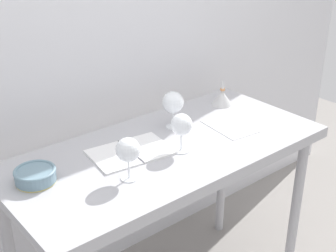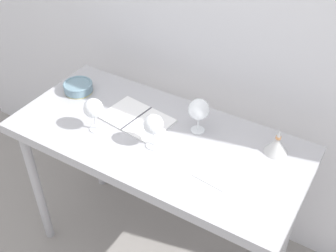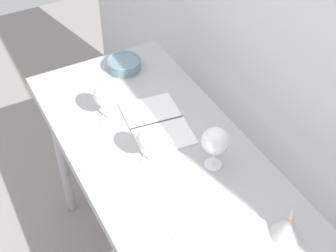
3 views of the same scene
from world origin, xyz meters
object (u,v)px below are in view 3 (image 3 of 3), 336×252
at_px(wine_glass_far_right, 215,142).
at_px(tasting_bowl, 124,64).
at_px(wine_glass_near_left, 105,96).
at_px(decanter_funnel, 288,226).
at_px(tasting_sheet_upper, 205,223).
at_px(open_notebook, 157,123).
at_px(wine_glass_near_center, 150,140).

relative_size(wine_glass_far_right, tasting_bowl, 1.12).
bearing_deg(wine_glass_near_left, decanter_funnel, 20.04).
xyz_separation_m(tasting_sheet_upper, tasting_bowl, (-0.90, 0.12, 0.03)).
bearing_deg(tasting_sheet_upper, open_notebook, 177.34).
height_order(wine_glass_near_center, tasting_bowl, wine_glass_near_center).
height_order(wine_glass_near_center, open_notebook, wine_glass_near_center).
bearing_deg(wine_glass_far_right, tasting_sheet_upper, -37.78).
distance_m(wine_glass_far_right, decanter_funnel, 0.38).
distance_m(open_notebook, tasting_sheet_upper, 0.51).
xyz_separation_m(wine_glass_near_center, open_notebook, (-0.17, 0.12, -0.11)).
relative_size(wine_glass_far_right, decanter_funnel, 1.30).
height_order(wine_glass_near_left, decanter_funnel, wine_glass_near_left).
height_order(wine_glass_near_center, decanter_funnel, wine_glass_near_center).
height_order(wine_glass_far_right, tasting_sheet_upper, wine_glass_far_right).
xyz_separation_m(open_notebook, tasting_sheet_upper, (0.50, -0.08, -0.00)).
xyz_separation_m(wine_glass_far_right, tasting_sheet_upper, (0.21, -0.16, -0.12)).
bearing_deg(wine_glass_near_left, open_notebook, 52.96).
bearing_deg(wine_glass_near_center, tasting_sheet_upper, 6.04).
bearing_deg(wine_glass_near_center, wine_glass_near_left, -171.45).
distance_m(wine_glass_near_center, tasting_bowl, 0.60).
bearing_deg(wine_glass_far_right, wine_glass_near_left, -150.05).
xyz_separation_m(wine_glass_near_left, wine_glass_far_right, (0.42, 0.24, -0.00)).
distance_m(wine_glass_near_left, tasting_bowl, 0.36).
bearing_deg(tasting_bowl, wine_glass_near_left, -35.80).
relative_size(tasting_sheet_upper, tasting_bowl, 1.58).
xyz_separation_m(wine_glass_near_center, decanter_funnel, (0.49, 0.24, -0.08)).
relative_size(wine_glass_near_center, decanter_funnel, 1.25).
xyz_separation_m(wine_glass_near_center, tasting_sheet_upper, (0.33, 0.03, -0.11)).
bearing_deg(wine_glass_far_right, decanter_funnel, 7.07).
xyz_separation_m(open_notebook, decanter_funnel, (0.66, 0.12, 0.04)).
bearing_deg(decanter_funnel, wine_glass_near_center, -153.66).
bearing_deg(wine_glass_near_left, wine_glass_near_center, 8.55).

